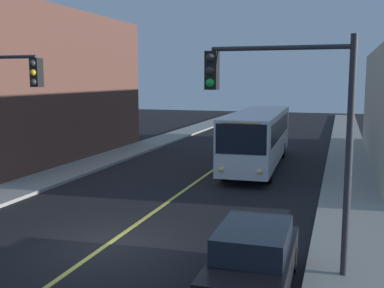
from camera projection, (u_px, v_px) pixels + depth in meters
The scene contains 8 objects.
ground_plane at pixel (107, 245), 14.41m from camera, with size 120.00×120.00×0.00m, color black.
sidewalk_left at pixel (76, 169), 26.02m from camera, with size 2.50×90.00×0.15m, color gray.
sidewalk_right at pixel (350, 188), 21.64m from camera, with size 2.50×90.00×0.15m, color gray.
lane_stripe_center at pixel (224, 162), 28.55m from camera, with size 0.16×60.00×0.01m, color #D8CC4C.
building_left_brick at pixel (17, 86), 30.43m from camera, with size 10.00×16.02×9.19m.
city_bus at pixel (258, 136), 27.02m from camera, with size 2.98×12.23×3.20m.
parked_car_black at pixel (253, 258), 11.14m from camera, with size 1.88×4.43×1.62m.
traffic_signal_right_corner at pixel (287, 110), 11.74m from camera, with size 3.75×0.48×6.00m.
Camera 1 is at (6.72, -12.37, 5.09)m, focal length 43.67 mm.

